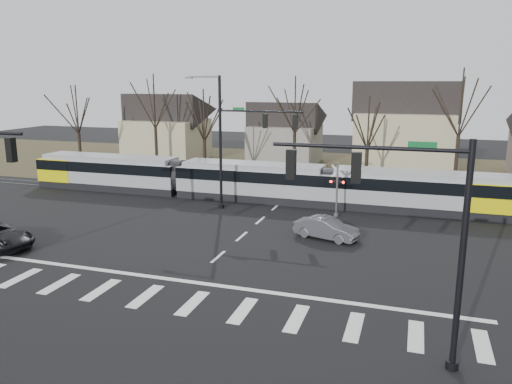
% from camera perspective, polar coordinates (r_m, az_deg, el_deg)
% --- Properties ---
extents(ground, '(140.00, 140.00, 0.00)m').
position_cam_1_polar(ground, '(26.96, -5.96, -8.76)').
color(ground, black).
extents(grass_verge, '(140.00, 28.00, 0.01)m').
position_cam_1_polar(grass_verge, '(56.72, 7.17, 2.54)').
color(grass_verge, '#38331E').
rests_on(grass_verge, ground).
extents(crosswalk, '(27.00, 2.60, 0.01)m').
position_cam_1_polar(crosswalk, '(23.65, -9.95, -12.02)').
color(crosswalk, silver).
rests_on(crosswalk, ground).
extents(stop_line, '(28.00, 0.35, 0.01)m').
position_cam_1_polar(stop_line, '(25.44, -7.62, -10.12)').
color(stop_line, silver).
rests_on(stop_line, ground).
extents(lane_dashes, '(0.18, 30.00, 0.01)m').
position_cam_1_polar(lane_dashes, '(41.42, 2.98, -1.10)').
color(lane_dashes, silver).
rests_on(lane_dashes, ground).
extents(rail_pair, '(90.00, 1.52, 0.06)m').
position_cam_1_polar(rail_pair, '(41.23, 2.91, -1.13)').
color(rail_pair, '#59595E').
rests_on(rail_pair, ground).
extents(tram, '(41.02, 3.05, 3.11)m').
position_cam_1_polar(tram, '(41.83, -0.61, 1.42)').
color(tram, gray).
rests_on(tram, ground).
extents(sedan, '(3.59, 4.85, 1.35)m').
position_cam_1_polar(sedan, '(31.92, 8.05, -4.12)').
color(sedan, '#4A4A50').
rests_on(sedan, ground).
extents(signal_pole_near_right, '(6.72, 0.44, 8.00)m').
position_cam_1_polar(signal_pole_near_right, '(17.53, 16.64, -3.21)').
color(signal_pole_near_right, black).
rests_on(signal_pole_near_right, ground).
extents(signal_pole_far, '(9.28, 0.44, 10.20)m').
position_cam_1_polar(signal_pole_far, '(37.85, -1.85, 6.38)').
color(signal_pole_far, black).
rests_on(signal_pole_far, ground).
extents(rail_crossing_signal, '(1.08, 0.36, 4.00)m').
position_cam_1_polar(rail_crossing_signal, '(36.95, 9.23, 0.07)').
color(rail_crossing_signal, '#59595B').
rests_on(rail_crossing_signal, ground).
extents(tree_row, '(59.20, 7.20, 10.00)m').
position_cam_1_polar(tree_row, '(49.84, 8.29, 6.93)').
color(tree_row, black).
rests_on(tree_row, ground).
extents(house_a, '(9.72, 8.64, 8.60)m').
position_cam_1_polar(house_a, '(64.70, -10.19, 7.65)').
color(house_a, tan).
rests_on(house_a, ground).
extents(house_b, '(8.64, 7.56, 7.65)m').
position_cam_1_polar(house_b, '(61.15, 3.35, 7.09)').
color(house_b, gray).
rests_on(house_b, ground).
extents(house_c, '(10.80, 8.64, 10.10)m').
position_cam_1_polar(house_c, '(56.11, 16.65, 7.40)').
color(house_c, tan).
rests_on(house_c, ground).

